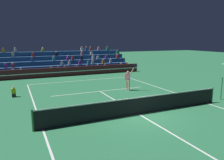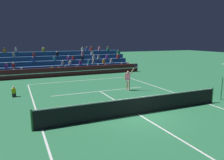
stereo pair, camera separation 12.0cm
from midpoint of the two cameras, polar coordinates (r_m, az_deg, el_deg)
ground_plane at (r=13.22m, az=7.17°, el=-8.90°), size 120.00×120.00×0.00m
court_lines at (r=13.22m, az=7.17°, el=-8.88°), size 11.10×23.90×0.01m
tennis_net at (r=13.05m, az=7.23°, el=-6.65°), size 12.00×0.10×1.10m
sponsor_banner_wall at (r=27.21m, az=-9.87°, el=2.29°), size 18.00×0.26×1.10m
bleacher_stand at (r=30.82m, az=-11.62°, el=4.06°), size 17.21×4.75×3.38m
ball_kid_courtside at (r=18.50m, az=-24.08°, el=-3.04°), size 0.30×0.36×0.84m
tennis_player at (r=18.93m, az=4.42°, el=0.17°), size 0.90×0.83×2.43m
tennis_ball at (r=15.01m, az=-14.11°, el=-6.62°), size 0.07×0.07×0.07m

